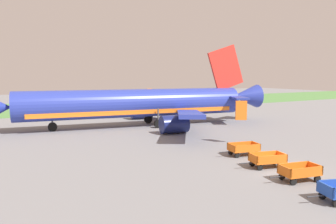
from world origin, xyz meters
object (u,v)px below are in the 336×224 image
at_px(airplane, 142,104).
at_px(baggage_cart_fourth_in_row, 244,149).
at_px(baggage_cart_third_in_row, 267,160).
at_px(baggage_cart_second_in_row, 300,172).

distance_m(airplane, baggage_cart_fourth_in_row, 19.19).
height_order(baggage_cart_third_in_row, baggage_cart_fourth_in_row, same).
bearing_deg(baggage_cart_third_in_row, airplane, 89.24).
xyz_separation_m(baggage_cart_second_in_row, baggage_cart_third_in_row, (0.55, 3.31, 0.00)).
bearing_deg(baggage_cart_third_in_row, baggage_cart_second_in_row, -99.38).
height_order(baggage_cart_second_in_row, baggage_cart_fourth_in_row, same).
bearing_deg(baggage_cart_fourth_in_row, baggage_cart_third_in_row, -104.84).
xyz_separation_m(airplane, baggage_cart_third_in_row, (-0.30, -22.65, -2.45)).
xyz_separation_m(baggage_cart_second_in_row, baggage_cart_fourth_in_row, (1.51, 6.94, 0.00)).
bearing_deg(baggage_cart_second_in_row, baggage_cart_third_in_row, 80.62).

